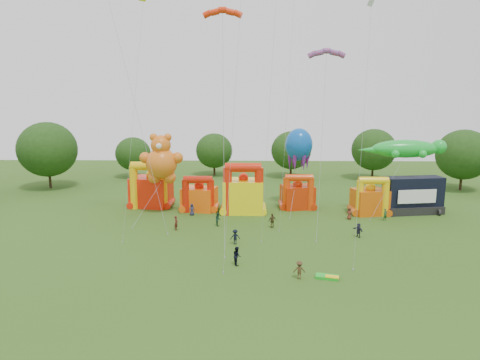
{
  "coord_description": "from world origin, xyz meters",
  "views": [
    {
      "loc": [
        -0.69,
        -32.99,
        15.77
      ],
      "look_at": [
        -1.83,
        18.0,
        6.27
      ],
      "focal_mm": 32.0,
      "sensor_mm": 36.0,
      "label": 1
    }
  ],
  "objects_px": {
    "gecko_kite": "(393,177)",
    "teddy_bear_kite": "(156,179)",
    "spectator_0": "(192,210)",
    "octopus_kite": "(296,170)",
    "bouncy_castle_0": "(151,189)",
    "spectator_4": "(272,221)",
    "bouncy_castle_2": "(243,193)",
    "stage_trailer": "(413,196)"
  },
  "relations": [
    {
      "from": "bouncy_castle_2",
      "to": "octopus_kite",
      "type": "relative_size",
      "value": 0.62
    },
    {
      "from": "teddy_bear_kite",
      "to": "octopus_kite",
      "type": "height_order",
      "value": "octopus_kite"
    },
    {
      "from": "bouncy_castle_2",
      "to": "spectator_4",
      "type": "xyz_separation_m",
      "value": [
        3.76,
        -7.39,
        -1.86
      ]
    },
    {
      "from": "bouncy_castle_2",
      "to": "gecko_kite",
      "type": "relative_size",
      "value": 0.6
    },
    {
      "from": "bouncy_castle_2",
      "to": "stage_trailer",
      "type": "distance_m",
      "value": 24.05
    },
    {
      "from": "bouncy_castle_0",
      "to": "spectator_0",
      "type": "relative_size",
      "value": 4.18
    },
    {
      "from": "octopus_kite",
      "to": "spectator_0",
      "type": "relative_size",
      "value": 7.02
    },
    {
      "from": "stage_trailer",
      "to": "spectator_4",
      "type": "height_order",
      "value": "stage_trailer"
    },
    {
      "from": "spectator_0",
      "to": "spectator_4",
      "type": "height_order",
      "value": "spectator_4"
    },
    {
      "from": "gecko_kite",
      "to": "octopus_kite",
      "type": "bearing_deg",
      "value": 164.2
    },
    {
      "from": "bouncy_castle_0",
      "to": "gecko_kite",
      "type": "xyz_separation_m",
      "value": [
        34.56,
        -4.15,
        2.79
      ]
    },
    {
      "from": "bouncy_castle_2",
      "to": "spectator_0",
      "type": "bearing_deg",
      "value": -165.96
    },
    {
      "from": "bouncy_castle_0",
      "to": "stage_trailer",
      "type": "distance_m",
      "value": 38.13
    },
    {
      "from": "octopus_kite",
      "to": "bouncy_castle_0",
      "type": "bearing_deg",
      "value": 178.65
    },
    {
      "from": "gecko_kite",
      "to": "octopus_kite",
      "type": "relative_size",
      "value": 1.04
    },
    {
      "from": "bouncy_castle_0",
      "to": "octopus_kite",
      "type": "relative_size",
      "value": 0.6
    },
    {
      "from": "teddy_bear_kite",
      "to": "octopus_kite",
      "type": "xyz_separation_m",
      "value": [
        19.68,
        5.01,
        0.48
      ]
    },
    {
      "from": "spectator_4",
      "to": "octopus_kite",
      "type": "bearing_deg",
      "value": -136.64
    },
    {
      "from": "spectator_4",
      "to": "spectator_0",
      "type": "bearing_deg",
      "value": -52.31
    },
    {
      "from": "stage_trailer",
      "to": "spectator_4",
      "type": "xyz_separation_m",
      "value": [
        -20.29,
        -7.69,
        -1.6
      ]
    },
    {
      "from": "teddy_bear_kite",
      "to": "gecko_kite",
      "type": "xyz_separation_m",
      "value": [
        32.53,
        1.37,
        0.18
      ]
    },
    {
      "from": "bouncy_castle_0",
      "to": "octopus_kite",
      "type": "height_order",
      "value": "octopus_kite"
    },
    {
      "from": "bouncy_castle_0",
      "to": "stage_trailer",
      "type": "relative_size",
      "value": 0.82
    },
    {
      "from": "spectator_0",
      "to": "spectator_4",
      "type": "relative_size",
      "value": 0.92
    },
    {
      "from": "stage_trailer",
      "to": "spectator_4",
      "type": "distance_m",
      "value": 21.76
    },
    {
      "from": "gecko_kite",
      "to": "bouncy_castle_0",
      "type": "bearing_deg",
      "value": 173.16
    },
    {
      "from": "bouncy_castle_0",
      "to": "spectator_0",
      "type": "height_order",
      "value": "bouncy_castle_0"
    },
    {
      "from": "bouncy_castle_0",
      "to": "spectator_4",
      "type": "xyz_separation_m",
      "value": [
        17.73,
        -10.57,
        -1.74
      ]
    },
    {
      "from": "bouncy_castle_0",
      "to": "bouncy_castle_2",
      "type": "bearing_deg",
      "value": -12.81
    },
    {
      "from": "bouncy_castle_0",
      "to": "spectator_0",
      "type": "distance_m",
      "value": 8.64
    },
    {
      "from": "teddy_bear_kite",
      "to": "spectator_0",
      "type": "height_order",
      "value": "teddy_bear_kite"
    },
    {
      "from": "stage_trailer",
      "to": "octopus_kite",
      "type": "xyz_separation_m",
      "value": [
        -16.31,
        2.38,
        3.22
      ]
    },
    {
      "from": "octopus_kite",
      "to": "stage_trailer",
      "type": "bearing_deg",
      "value": -8.29
    },
    {
      "from": "bouncy_castle_0",
      "to": "spectator_0",
      "type": "bearing_deg",
      "value": -35.99
    },
    {
      "from": "spectator_0",
      "to": "spectator_4",
      "type": "xyz_separation_m",
      "value": [
        10.9,
        -5.61,
        0.07
      ]
    },
    {
      "from": "gecko_kite",
      "to": "spectator_0",
      "type": "distance_m",
      "value": 28.12
    },
    {
      "from": "stage_trailer",
      "to": "gecko_kite",
      "type": "distance_m",
      "value": 4.7
    },
    {
      "from": "gecko_kite",
      "to": "teddy_bear_kite",
      "type": "bearing_deg",
      "value": -177.58
    },
    {
      "from": "gecko_kite",
      "to": "spectator_4",
      "type": "height_order",
      "value": "gecko_kite"
    },
    {
      "from": "teddy_bear_kite",
      "to": "octopus_kite",
      "type": "bearing_deg",
      "value": 14.28
    },
    {
      "from": "bouncy_castle_2",
      "to": "stage_trailer",
      "type": "height_order",
      "value": "bouncy_castle_2"
    },
    {
      "from": "stage_trailer",
      "to": "teddy_bear_kite",
      "type": "bearing_deg",
      "value": -175.82
    }
  ]
}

